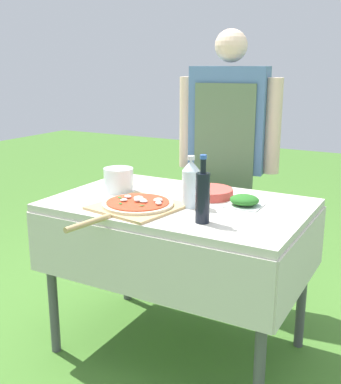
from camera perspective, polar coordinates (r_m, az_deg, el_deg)
name	(u,v)px	position (r m, az deg, el deg)	size (l,w,h in m)	color
ground_plane	(178,348)	(2.53, 0.93, -17.96)	(12.00, 12.00, 0.00)	#477A2D
prep_table	(179,222)	(2.24, 1.00, -3.55)	(1.17, 0.76, 0.76)	beige
person_cook	(228,146)	(2.77, 6.82, 5.40)	(0.58, 0.24, 1.56)	#333D56
pizza_on_peel	(136,205)	(2.11, -4.08, -1.58)	(0.39, 0.60, 0.05)	tan
oil_bottle	(203,196)	(1.90, 3.83, -0.49)	(0.06, 0.06, 0.27)	black
water_bottle	(191,183)	(2.11, 2.44, 1.05)	(0.08, 0.08, 0.23)	silver
herb_container	(244,201)	(2.16, 8.75, -1.03)	(0.16, 0.15, 0.05)	silver
mixing_tub	(119,180)	(2.38, -6.16, 1.43)	(0.15, 0.15, 0.12)	silver
plate_stack	(209,193)	(2.29, 4.61, -0.08)	(0.23, 0.23, 0.04)	#DB4C42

